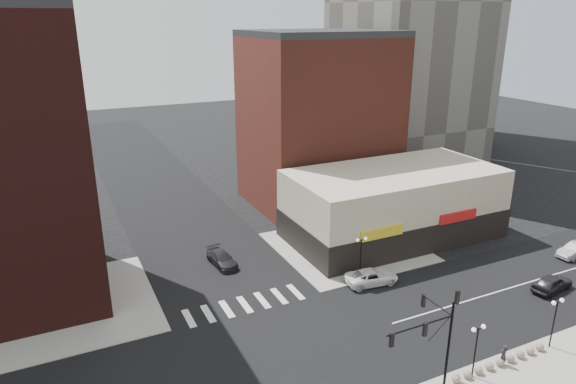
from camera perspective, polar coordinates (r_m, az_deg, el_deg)
ground at (r=40.93m, az=-0.34°, el=-17.78°), size 240.00×240.00×0.00m
road_ew at (r=40.92m, az=-0.34°, el=-17.77°), size 200.00×14.00×0.02m
road_ns at (r=40.92m, az=-0.34°, el=-17.77°), size 14.00×200.00×0.02m
sidewalk_nw at (r=50.44m, az=-23.37°, el=-11.71°), size 15.00×15.00×0.12m
sidewalk_ne at (r=57.95m, az=6.51°, el=-6.08°), size 15.00×15.00×0.12m
building_ne_midrise at (r=69.05m, az=3.41°, el=7.70°), size 18.00×15.00×22.00m
building_ne_row at (r=60.56m, az=11.60°, el=-1.89°), size 24.20×12.20×8.00m
traffic_signal at (r=36.18m, az=16.06°, el=-14.54°), size 5.59×3.09×7.77m
street_lamp_se_a at (r=39.30m, az=20.27°, el=-15.01°), size 1.22×0.32×4.16m
street_lamp_se_b at (r=44.82m, az=27.63°, el=-11.64°), size 1.22×0.32×4.16m
street_lamp_ne at (r=50.43m, az=8.14°, el=-6.08°), size 1.22×0.32×4.16m
bollard_row at (r=42.62m, az=22.49°, el=-17.07°), size 9.00×0.60×0.60m
white_suv at (r=50.64m, az=9.26°, el=-9.27°), size 5.48×3.03×1.45m
dark_sedan_east at (r=54.76m, az=27.30°, el=-8.97°), size 4.82×2.47×1.57m
silver_sedan at (r=63.25m, az=29.34°, el=-5.65°), size 4.59×1.74×1.49m
dark_sedan_north at (r=53.93m, az=-7.36°, el=-7.37°), size 2.42×4.94×1.38m
pedestrian at (r=42.48m, az=22.82°, el=-16.36°), size 0.62×0.41×1.68m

